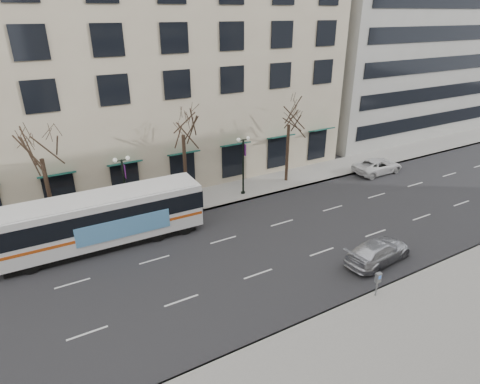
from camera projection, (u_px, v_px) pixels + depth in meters
ground at (240, 256)px, 26.23m from camera, size 160.00×160.00×0.00m
sidewalk_far at (239, 191)px, 35.59m from camera, size 80.00×4.00×0.15m
building_hotel at (109, 42)px, 37.06m from camera, size 40.00×20.00×24.00m
tree_far_left at (39, 145)px, 25.96m from camera, size 3.60×3.60×8.34m
tree_far_mid at (182, 123)px, 30.37m from camera, size 3.60×3.60×8.55m
tree_far_right at (289, 114)px, 35.07m from camera, size 3.60×3.60×8.06m
lamp_post_left at (125, 186)px, 29.28m from camera, size 1.22×0.45×5.21m
lamp_post_right at (243, 163)px, 33.78m from camera, size 1.22×0.45×5.21m
city_bus at (103, 218)px, 26.77m from camera, size 13.48×3.19×3.64m
silver_car at (378, 251)px, 25.40m from camera, size 5.22×2.63×1.45m
white_pickup at (378, 166)px, 39.47m from camera, size 5.21×2.40×1.45m
pay_station at (378, 279)px, 21.91m from camera, size 0.33×0.23×1.48m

